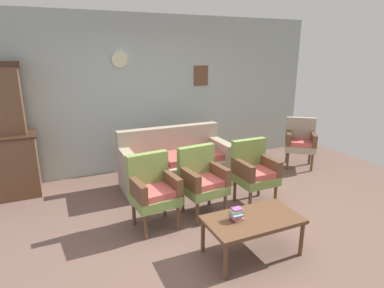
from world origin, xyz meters
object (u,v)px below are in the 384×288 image
object	(u,v)px
floral_couch	(176,165)
coffee_table	(253,222)
book_stack_on_table	(236,214)
armchair_near_couch_end	(254,170)
wingback_chair_by_fireplace	(300,140)
armchair_row_middle	(153,188)
armchair_by_doorway	(202,178)

from	to	relation	value
floral_couch	coffee_table	world-z (taller)	floral_couch
book_stack_on_table	armchair_near_couch_end	bearing A→B (deg)	47.48
floral_couch	book_stack_on_table	world-z (taller)	floral_couch
floral_couch	wingback_chair_by_fireplace	size ratio (longest dim) A/B	1.91
floral_couch	wingback_chair_by_fireplace	world-z (taller)	same
armchair_row_middle	book_stack_on_table	xyz separation A→B (m)	(0.59, -0.94, -0.02)
wingback_chair_by_fireplace	book_stack_on_table	distance (m)	3.17
armchair_near_couch_end	book_stack_on_table	size ratio (longest dim) A/B	6.72
coffee_table	book_stack_on_table	size ratio (longest dim) A/B	7.46
armchair_near_couch_end	armchair_by_doorway	bearing A→B (deg)	179.03
wingback_chair_by_fireplace	floral_couch	bearing A→B (deg)	176.61
armchair_by_doorway	wingback_chair_by_fireplace	world-z (taller)	same
coffee_table	armchair_near_couch_end	bearing A→B (deg)	54.94
armchair_row_middle	armchair_near_couch_end	world-z (taller)	same
floral_couch	coffee_table	size ratio (longest dim) A/B	1.72
floral_couch	armchair_by_doorway	size ratio (longest dim) A/B	1.91
floral_couch	armchair_row_middle	bearing A→B (deg)	-123.33
floral_couch	coffee_table	bearing A→B (deg)	-88.65
armchair_near_couch_end	coffee_table	size ratio (longest dim) A/B	0.90
wingback_chair_by_fireplace	coffee_table	size ratio (longest dim) A/B	0.90
armchair_row_middle	wingback_chair_by_fireplace	xyz separation A→B (m)	(3.14, 0.95, 0.00)
floral_couch	book_stack_on_table	size ratio (longest dim) A/B	12.86
floral_couch	armchair_by_doorway	bearing A→B (deg)	-92.54
coffee_table	wingback_chair_by_fireplace	bearing A→B (deg)	39.10
armchair_near_couch_end	wingback_chair_by_fireplace	size ratio (longest dim) A/B	1.00
armchair_by_doorway	coffee_table	world-z (taller)	armchair_by_doorway
armchair_by_doorway	wingback_chair_by_fireplace	size ratio (longest dim) A/B	1.00
armchair_near_couch_end	armchair_row_middle	bearing A→B (deg)	-178.97
armchair_row_middle	coffee_table	size ratio (longest dim) A/B	0.90
wingback_chair_by_fireplace	book_stack_on_table	world-z (taller)	wingback_chair_by_fireplace
armchair_row_middle	armchair_by_doorway	xyz separation A→B (m)	(0.67, 0.04, 0.00)
floral_couch	armchair_near_couch_end	bearing A→B (deg)	-54.81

